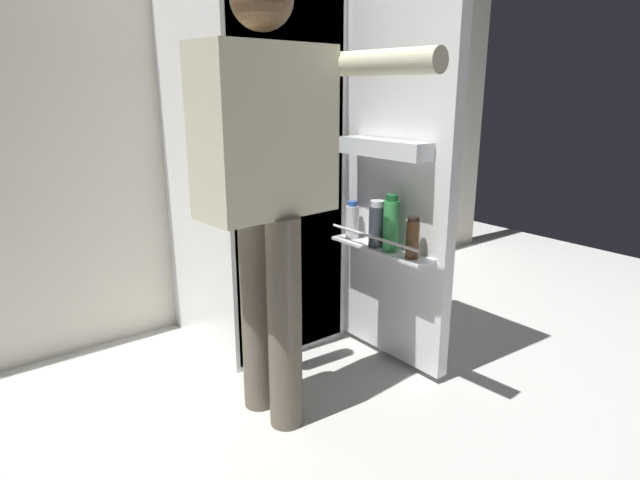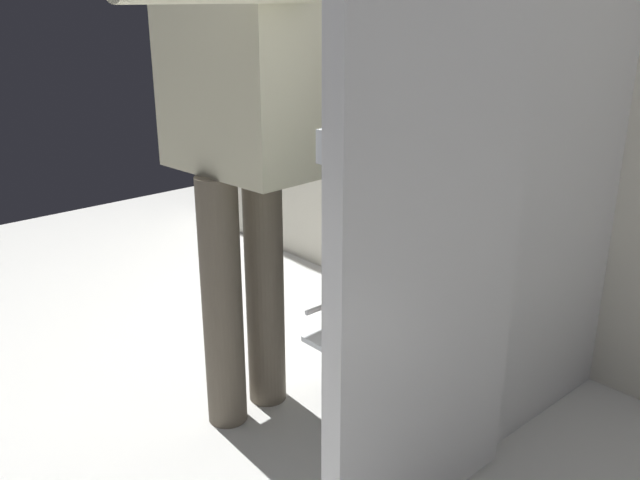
# 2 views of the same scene
# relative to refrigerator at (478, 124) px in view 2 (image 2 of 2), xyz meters

# --- Properties ---
(ground_plane) EXTENTS (5.62, 5.62, 0.00)m
(ground_plane) POSITION_rel_refrigerator_xyz_m (-0.03, -0.51, -0.89)
(ground_plane) COLOR silver
(refrigerator) EXTENTS (0.67, 1.24, 1.78)m
(refrigerator) POSITION_rel_refrigerator_xyz_m (0.00, 0.00, 0.00)
(refrigerator) COLOR white
(refrigerator) RESTS_ON ground_plane
(person) EXTENTS (0.57, 0.74, 1.56)m
(person) POSITION_rel_refrigerator_xyz_m (-0.36, -0.60, 0.05)
(person) COLOR #665B4C
(person) RESTS_ON ground_plane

